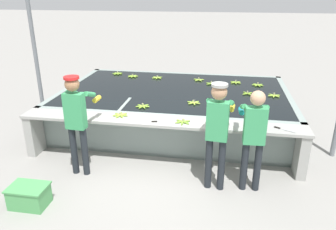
# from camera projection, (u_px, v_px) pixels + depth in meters

# --- Properties ---
(ground_plane) EXTENTS (80.00, 80.00, 0.00)m
(ground_plane) POSITION_uv_depth(u_px,v_px,m) (157.00, 169.00, 5.78)
(ground_plane) COLOR gray
(ground_plane) RESTS_ON ground
(wash_tank) EXTENTS (5.04, 3.25, 0.84)m
(wash_tank) POSITION_uv_depth(u_px,v_px,m) (175.00, 108.00, 7.53)
(wash_tank) COLOR gray
(wash_tank) RESTS_ON ground
(work_ledge) EXTENTS (5.04, 0.45, 0.84)m
(work_ledge) POSITION_uv_depth(u_px,v_px,m) (159.00, 132.00, 5.77)
(work_ledge) COLOR #9E9E99
(work_ledge) RESTS_ON ground
(worker_0) EXTENTS (0.43, 0.73, 1.71)m
(worker_0) POSITION_uv_depth(u_px,v_px,m) (76.00, 116.00, 5.31)
(worker_0) COLOR #1E2328
(worker_0) RESTS_ON ground
(worker_1) EXTENTS (0.45, 0.74, 1.73)m
(worker_1) POSITION_uv_depth(u_px,v_px,m) (217.00, 126.00, 4.89)
(worker_1) COLOR #1E2328
(worker_1) RESTS_ON ground
(worker_2) EXTENTS (0.43, 0.72, 1.63)m
(worker_2) POSITION_uv_depth(u_px,v_px,m) (254.00, 132.00, 4.89)
(worker_2) COLOR #1E2328
(worker_2) RESTS_ON ground
(banana_bunch_floating_0) EXTENTS (0.24, 0.24, 0.08)m
(banana_bunch_floating_0) POSITION_uv_depth(u_px,v_px,m) (247.00, 93.00, 7.08)
(banana_bunch_floating_0) COLOR #7FAD33
(banana_bunch_floating_0) RESTS_ON wash_tank
(banana_bunch_floating_1) EXTENTS (0.27, 0.28, 0.08)m
(banana_bunch_floating_1) POSITION_uv_depth(u_px,v_px,m) (236.00, 82.00, 7.91)
(banana_bunch_floating_1) COLOR #8CB738
(banana_bunch_floating_1) RESTS_ON wash_tank
(banana_bunch_floating_2) EXTENTS (0.28, 0.28, 0.08)m
(banana_bunch_floating_2) POSITION_uv_depth(u_px,v_px,m) (274.00, 96.00, 6.95)
(banana_bunch_floating_2) COLOR #93BC3D
(banana_bunch_floating_2) RESTS_ON wash_tank
(banana_bunch_floating_3) EXTENTS (0.28, 0.28, 0.08)m
(banana_bunch_floating_3) POSITION_uv_depth(u_px,v_px,m) (258.00, 85.00, 7.70)
(banana_bunch_floating_3) COLOR #7FAD33
(banana_bunch_floating_3) RESTS_ON wash_tank
(banana_bunch_floating_4) EXTENTS (0.28, 0.26, 0.08)m
(banana_bunch_floating_4) POSITION_uv_depth(u_px,v_px,m) (199.00, 80.00, 8.13)
(banana_bunch_floating_4) COLOR #93BC3D
(banana_bunch_floating_4) RESTS_ON wash_tank
(banana_bunch_floating_5) EXTENTS (0.28, 0.28, 0.08)m
(banana_bunch_floating_5) POSITION_uv_depth(u_px,v_px,m) (194.00, 103.00, 6.52)
(banana_bunch_floating_5) COLOR #93BC3D
(banana_bunch_floating_5) RESTS_ON wash_tank
(banana_bunch_floating_6) EXTENTS (0.28, 0.28, 0.08)m
(banana_bunch_floating_6) POSITION_uv_depth(u_px,v_px,m) (143.00, 106.00, 6.32)
(banana_bunch_floating_6) COLOR #7FAD33
(banana_bunch_floating_6) RESTS_ON wash_tank
(banana_bunch_floating_7) EXTENTS (0.26, 0.28, 0.08)m
(banana_bunch_floating_7) POSITION_uv_depth(u_px,v_px,m) (157.00, 78.00, 8.32)
(banana_bunch_floating_7) COLOR #93BC3D
(banana_bunch_floating_7) RESTS_ON wash_tank
(banana_bunch_floating_8) EXTENTS (0.27, 0.28, 0.08)m
(banana_bunch_floating_8) POSITION_uv_depth(u_px,v_px,m) (211.00, 84.00, 7.80)
(banana_bunch_floating_8) COLOR #75A333
(banana_bunch_floating_8) RESTS_ON wash_tank
(banana_bunch_floating_9) EXTENTS (0.28, 0.28, 0.08)m
(banana_bunch_floating_9) POSITION_uv_depth(u_px,v_px,m) (133.00, 76.00, 8.46)
(banana_bunch_floating_9) COLOR #8CB738
(banana_bunch_floating_9) RESTS_ON wash_tank
(banana_bunch_floating_10) EXTENTS (0.28, 0.27, 0.08)m
(banana_bunch_floating_10) POSITION_uv_depth(u_px,v_px,m) (118.00, 74.00, 8.72)
(banana_bunch_floating_10) COLOR #7FAD33
(banana_bunch_floating_10) RESTS_ON wash_tank
(banana_bunch_ledge_0) EXTENTS (0.26, 0.28, 0.08)m
(banana_bunch_ledge_0) POSITION_uv_depth(u_px,v_px,m) (183.00, 122.00, 5.58)
(banana_bunch_ledge_0) COLOR #75A333
(banana_bunch_ledge_0) RESTS_ON work_ledge
(banana_bunch_ledge_1) EXTENTS (0.28, 0.28, 0.08)m
(banana_bunch_ledge_1) POSITION_uv_depth(u_px,v_px,m) (120.00, 115.00, 5.87)
(banana_bunch_ledge_1) COLOR #8CB738
(banana_bunch_ledge_1) RESTS_ON work_ledge
(knife_0) EXTENTS (0.35, 0.09, 0.02)m
(knife_0) POSITION_uv_depth(u_px,v_px,m) (158.00, 121.00, 5.62)
(knife_0) COLOR silver
(knife_0) RESTS_ON work_ledge
(knife_1) EXTENTS (0.32, 0.20, 0.02)m
(knife_1) POSITION_uv_depth(u_px,v_px,m) (281.00, 129.00, 5.33)
(knife_1) COLOR silver
(knife_1) RESTS_ON work_ledge
(crate) EXTENTS (0.55, 0.39, 0.32)m
(crate) POSITION_uv_depth(u_px,v_px,m) (29.00, 196.00, 4.76)
(crate) COLOR #4C9E56
(crate) RESTS_ON ground
(support_post_left) EXTENTS (0.09, 0.09, 3.20)m
(support_post_left) POSITION_uv_depth(u_px,v_px,m) (35.00, 53.00, 7.43)
(support_post_left) COLOR slate
(support_post_left) RESTS_ON ground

